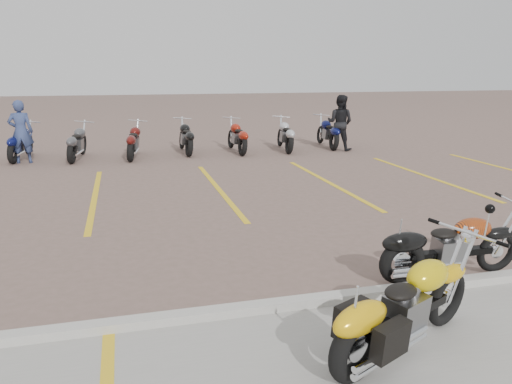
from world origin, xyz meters
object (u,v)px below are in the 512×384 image
at_px(yellow_cruiser, 401,311).
at_px(flame_cruiser, 446,249).
at_px(person_a, 21,132).
at_px(person_b, 340,123).

height_order(yellow_cruiser, flame_cruiser, yellow_cruiser).
distance_m(yellow_cruiser, person_a, 12.94).
relative_size(yellow_cruiser, flame_cruiser, 0.99).
height_order(yellow_cruiser, person_b, person_b).
bearing_deg(yellow_cruiser, person_a, 88.69).
xyz_separation_m(flame_cruiser, person_b, (3.13, 10.25, 0.51)).
relative_size(flame_cruiser, person_a, 1.10).
relative_size(flame_cruiser, person_b, 1.08).
height_order(flame_cruiser, person_a, person_a).
distance_m(flame_cruiser, person_a, 12.41).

